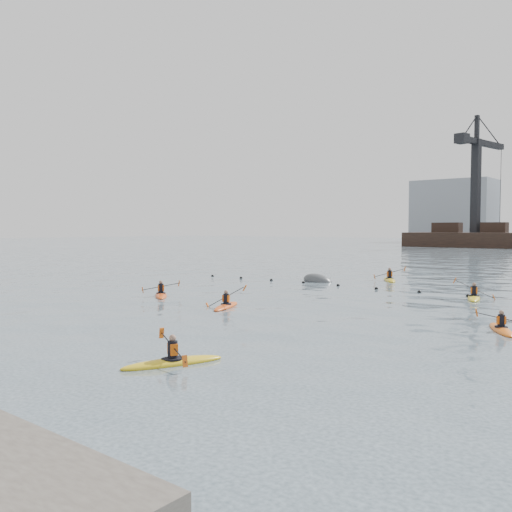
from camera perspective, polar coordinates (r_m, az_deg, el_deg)
The scene contains 9 objects.
ground at distance 18.07m, azimuth -14.51°, elevation -10.10°, with size 400.00×400.00×0.00m, color #34434C.
float_line at distance 36.36m, azimuth 14.76°, elevation -3.50°, with size 33.24×0.73×0.24m.
kayaker_0 at distance 27.83m, azimuth -3.17°, elevation -5.22°, with size 2.10×3.16×1.31m.
kayaker_1 at distance 16.57m, azimuth -8.76°, elevation -10.89°, with size 2.03×3.17×1.06m.
kayaker_2 at distance 32.81m, azimuth -9.97°, elevation -4.01°, with size 2.97×2.70×1.07m.
kayaker_3 at distance 33.54m, azimuth 21.96°, elevation -4.03°, with size 2.25×3.37×1.31m.
kayaker_4 at distance 23.62m, azimuth 24.40°, elevation -6.97°, with size 1.88×2.85×0.96m.
kayaker_5 at distance 42.99m, azimuth 13.88°, elevation -2.40°, with size 2.54×3.39×1.25m.
mooring_buoy at distance 41.20m, azimuth 6.55°, elevation -2.71°, with size 2.34×1.38×1.17m, color #37393B.
Camera 1 is at (14.13, -10.51, 4.05)m, focal length 38.00 mm.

